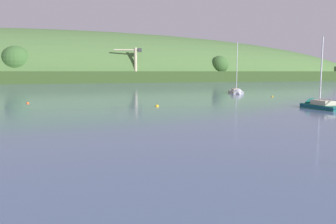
{
  "coord_description": "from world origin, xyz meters",
  "views": [
    {
      "loc": [
        -6.05,
        -2.69,
        5.44
      ],
      "look_at": [
        6.64,
        32.84,
        0.96
      ],
      "focal_mm": 36.53,
      "sensor_mm": 36.0,
      "label": 1
    }
  ],
  "objects_px": {
    "dockside_crane": "(135,65)",
    "mooring_buoy_midchannel": "(157,106)",
    "sailboat_far_left": "(236,93)",
    "sailboat_midwater_white": "(318,107)",
    "mooring_buoy_foreground": "(28,103)",
    "mooring_buoy_off_fishing_boat": "(272,97)"
  },
  "relations": [
    {
      "from": "sailboat_midwater_white",
      "to": "mooring_buoy_foreground",
      "type": "xyz_separation_m",
      "value": [
        -41.42,
        22.71,
        -0.15
      ]
    },
    {
      "from": "dockside_crane",
      "to": "sailboat_far_left",
      "type": "xyz_separation_m",
      "value": [
        0.34,
        -101.34,
        -8.48
      ]
    },
    {
      "from": "dockside_crane",
      "to": "sailboat_midwater_white",
      "type": "xyz_separation_m",
      "value": [
        -5.96,
        -135.28,
        -8.53
      ]
    },
    {
      "from": "mooring_buoy_off_fishing_boat",
      "to": "dockside_crane",
      "type": "bearing_deg",
      "value": 91.02
    },
    {
      "from": "sailboat_far_left",
      "to": "mooring_buoy_off_fishing_boat",
      "type": "bearing_deg",
      "value": 27.32
    },
    {
      "from": "sailboat_midwater_white",
      "to": "mooring_buoy_midchannel",
      "type": "distance_m",
      "value": 24.4
    },
    {
      "from": "dockside_crane",
      "to": "sailboat_far_left",
      "type": "distance_m",
      "value": 101.69
    },
    {
      "from": "sailboat_far_left",
      "to": "mooring_buoy_midchannel",
      "type": "relative_size",
      "value": 21.14
    },
    {
      "from": "mooring_buoy_midchannel",
      "to": "sailboat_far_left",
      "type": "bearing_deg",
      "value": 39.63
    },
    {
      "from": "sailboat_far_left",
      "to": "dockside_crane",
      "type": "bearing_deg",
      "value": -160.45
    },
    {
      "from": "mooring_buoy_off_fishing_boat",
      "to": "sailboat_far_left",
      "type": "bearing_deg",
      "value": 97.96
    },
    {
      "from": "mooring_buoy_midchannel",
      "to": "mooring_buoy_off_fishing_boat",
      "type": "relative_size",
      "value": 1.22
    },
    {
      "from": "mooring_buoy_foreground",
      "to": "mooring_buoy_midchannel",
      "type": "xyz_separation_m",
      "value": [
        19.4,
        -12.22,
        -0.0
      ]
    },
    {
      "from": "sailboat_far_left",
      "to": "mooring_buoy_midchannel",
      "type": "bearing_deg",
      "value": -31.01
    },
    {
      "from": "sailboat_midwater_white",
      "to": "mooring_buoy_foreground",
      "type": "bearing_deg",
      "value": 63.26
    },
    {
      "from": "mooring_buoy_midchannel",
      "to": "mooring_buoy_off_fishing_boat",
      "type": "bearing_deg",
      "value": 20.78
    },
    {
      "from": "dockside_crane",
      "to": "mooring_buoy_foreground",
      "type": "relative_size",
      "value": 30.55
    },
    {
      "from": "dockside_crane",
      "to": "mooring_buoy_midchannel",
      "type": "xyz_separation_m",
      "value": [
        -27.99,
        -124.8,
        -8.69
      ]
    },
    {
      "from": "mooring_buoy_foreground",
      "to": "mooring_buoy_off_fishing_boat",
      "type": "bearing_deg",
      "value": -0.97
    },
    {
      "from": "sailboat_far_left",
      "to": "mooring_buoy_off_fishing_boat",
      "type": "xyz_separation_m",
      "value": [
        1.69,
        -12.07,
        -0.2
      ]
    },
    {
      "from": "sailboat_midwater_white",
      "to": "sailboat_far_left",
      "type": "distance_m",
      "value": 34.52
    },
    {
      "from": "dockside_crane",
      "to": "sailboat_midwater_white",
      "type": "height_order",
      "value": "dockside_crane"
    }
  ]
}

